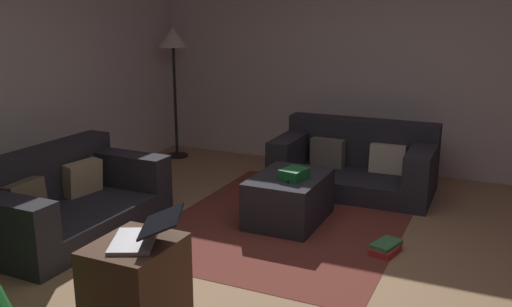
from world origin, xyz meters
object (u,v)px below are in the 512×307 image
Objects in this scene: ottoman at (289,199)px; book_stack at (386,248)px; couch_right at (356,164)px; gift_box at (294,174)px; tv_remote at (285,179)px; corner_lamp at (173,47)px; laptop at (144,234)px; side_table at (137,289)px; couch_left at (62,201)px.

book_stack is (-0.32, -0.94, -0.17)m from ottoman.
gift_box is at bearing 79.15° from couch_right.
corner_lamp is at bearing 86.13° from tv_remote.
laptop is (-3.17, 0.39, 0.35)m from couch_right.
couch_right is 3.23m from side_table.
ottoman is at bearing 74.92° from couch_right.
side_table is at bearing -151.64° from tv_remote.
couch_right is 5.17× the size of book_stack.
corner_lamp is (2.52, 0.47, 1.13)m from couch_left.
tv_remote is at bearing -3.36° from laptop.
gift_box is 0.47× the size of laptop.
couch_right reaches higher than tv_remote.
couch_right is 1.98× the size of ottoman.
ottoman is (-1.17, 0.30, -0.06)m from couch_right.
tv_remote is 1.88m from laptop.
tv_remote is 0.28× the size of side_table.
book_stack is at bearing -32.31° from side_table.
corner_lamp is at bearing 54.59° from gift_box.
gift_box is at bearing 74.82° from book_stack.
gift_box is 1.97m from side_table.
tv_remote is (-1.31, 0.28, 0.16)m from couch_right.
corner_lamp reaches higher than laptop.
ottoman is (1.02, -1.68, -0.06)m from couch_left.
tv_remote is 0.32× the size of laptop.
laptop is 2.07m from book_stack.
ottoman is 2.04m from side_table.
laptop reaches higher than couch_right.
tv_remote is at bearing 77.12° from couch_right.
tv_remote is 0.10× the size of corner_lamp.
couch_left is 5.27× the size of book_stack.
tv_remote is 1.90m from side_table.
laptop is (-1.87, 0.11, 0.19)m from tv_remote.
tv_remote is (-0.06, 0.06, -0.04)m from gift_box.
gift_box is at bearing -6.51° from side_table.
couch_right is at bearing -7.02° from laptop.
couch_left is 2.88× the size of side_table.
ottoman is 0.28m from gift_box.
ottoman is at bearing 43.17° from gift_box.
couch_right is at bearing 23.43° from book_stack.
gift_box is at bearing 118.60° from couch_left.
gift_box is (0.94, -1.76, 0.20)m from couch_left.
book_stack is 3.83m from corner_lamp.
book_stack is 0.19× the size of corner_lamp.
corner_lamp reaches higher than ottoman.
corner_lamp reaches higher than tv_remote.
ottoman is 2.88m from corner_lamp.
couch_right is 3.23× the size of laptop.
tv_remote is at bearing 135.92° from gift_box.
gift_box is 0.09m from tv_remote.
couch_left is at bearing 104.97° from book_stack.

